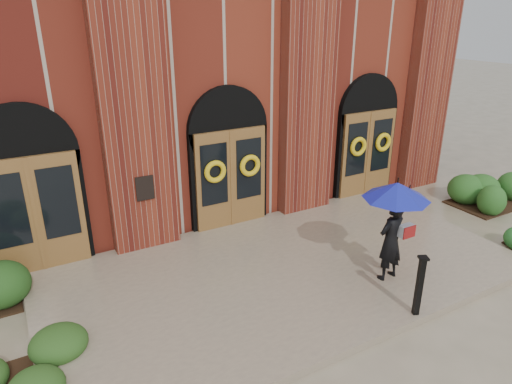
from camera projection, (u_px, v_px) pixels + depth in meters
ground at (289, 278)px, 9.75m from camera, size 90.00×90.00×0.00m
landing at (285, 271)px, 9.84m from camera, size 10.00×5.30×0.15m
church_building at (151, 68)px, 15.58m from camera, size 16.20×12.53×7.00m
man_with_umbrella at (394, 213)px, 8.95m from camera, size 1.43×1.43×2.10m
metal_post at (419, 285)px, 8.11m from camera, size 0.21×0.21×1.18m
hedge_wall_right at (504, 187)px, 13.65m from camera, size 3.17×1.27×0.81m
hedge_front_left at (27, 373)px, 6.85m from camera, size 1.36×1.16×0.48m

